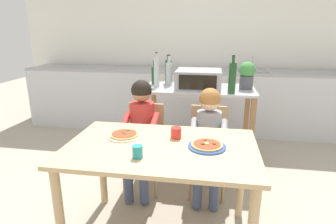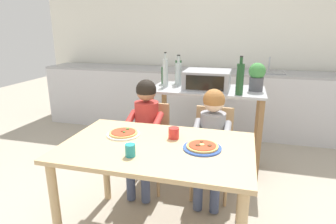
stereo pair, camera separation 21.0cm
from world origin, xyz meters
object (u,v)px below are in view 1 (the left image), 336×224
object	(u,v)px
dining_chair_right	(208,144)
pizza_plate_white	(124,135)
potted_herb_plant	(247,74)
dining_chair_left	(144,140)
pizza_plate_blue_rimmed	(207,146)
kitchen_island_cart	(198,114)
bottle_clear_vinegar	(169,73)
bottle_brown_beer	(232,78)
bottle_slim_sauce	(168,71)
bottle_squat_spirits	(157,72)
child_in_grey_shirt	(209,131)
drinking_cup_teal	(138,152)
drinking_cup_red	(176,133)
dining_table	(161,159)
child_in_red_shirt	(141,125)
bottle_dark_olive_oil	(155,75)
toaster_oven	(199,79)

from	to	relation	value
dining_chair_right	pizza_plate_white	world-z (taller)	dining_chair_right
potted_herb_plant	dining_chair_left	xyz separation A→B (m)	(-0.96, -0.52, -0.57)
potted_herb_plant	pizza_plate_blue_rimmed	size ratio (longest dim) A/B	1.10
pizza_plate_white	kitchen_island_cart	bearing A→B (deg)	66.55
bottle_clear_vinegar	bottle_brown_beer	xyz separation A→B (m)	(0.66, -0.31, 0.02)
bottle_slim_sauce	pizza_plate_blue_rimmed	world-z (taller)	bottle_slim_sauce
bottle_squat_spirits	child_in_grey_shirt	world-z (taller)	bottle_squat_spirits
dining_chair_right	drinking_cup_teal	distance (m)	1.06
drinking_cup_red	drinking_cup_teal	size ratio (longest dim) A/B	1.01
dining_table	child_in_grey_shirt	size ratio (longest dim) A/B	1.30
potted_herb_plant	bottle_slim_sauce	bearing A→B (deg)	167.57
bottle_brown_beer	dining_table	world-z (taller)	bottle_brown_beer
kitchen_island_cart	child_in_red_shirt	bearing A→B (deg)	-127.14
dining_chair_right	child_in_red_shirt	bearing A→B (deg)	-167.89
dining_chair_right	bottle_squat_spirits	bearing A→B (deg)	140.58
bottle_dark_olive_oil	pizza_plate_blue_rimmed	xyz separation A→B (m)	(0.63, -1.33, -0.25)
pizza_plate_blue_rimmed	dining_table	bearing A→B (deg)	-176.30
potted_herb_plant	child_in_grey_shirt	xyz separation A→B (m)	(-0.35, -0.63, -0.41)
bottle_dark_olive_oil	bottle_squat_spirits	bearing A→B (deg)	-70.98
bottle_slim_sauce	pizza_plate_white	bearing A→B (deg)	-95.15
pizza_plate_blue_rimmed	drinking_cup_red	bearing A→B (deg)	149.86
pizza_plate_white	drinking_cup_teal	bearing A→B (deg)	-59.73
drinking_cup_teal	drinking_cup_red	bearing A→B (deg)	62.09
drinking_cup_red	kitchen_island_cart	bearing A→B (deg)	84.68
dining_table	drinking_cup_teal	world-z (taller)	drinking_cup_teal
bottle_clear_vinegar	pizza_plate_white	distance (m)	1.23
dining_chair_right	drinking_cup_red	distance (m)	0.68
bottle_clear_vinegar	child_in_grey_shirt	bearing A→B (deg)	-56.98
bottle_slim_sauce	potted_herb_plant	distance (m)	0.86
toaster_oven	child_in_grey_shirt	bearing A→B (deg)	-77.72
toaster_oven	bottle_brown_beer	distance (m)	0.39
kitchen_island_cart	dining_chair_left	distance (m)	0.71
dining_table	pizza_plate_blue_rimmed	bearing A→B (deg)	3.70
bottle_dark_olive_oil	toaster_oven	bearing A→B (deg)	-16.13
bottle_slim_sauce	child_in_red_shirt	world-z (taller)	bottle_slim_sauce
child_in_red_shirt	drinking_cup_teal	size ratio (longest dim) A/B	13.27
bottle_clear_vinegar	pizza_plate_blue_rimmed	xyz separation A→B (m)	(0.47, -1.29, -0.28)
child_in_red_shirt	drinking_cup_teal	distance (m)	0.82
bottle_clear_vinegar	drinking_cup_teal	bearing A→B (deg)	-88.20
pizza_plate_blue_rimmed	child_in_grey_shirt	bearing A→B (deg)	90.00
potted_herb_plant	pizza_plate_white	distance (m)	1.50
bottle_squat_spirits	dining_chair_right	world-z (taller)	bottle_squat_spirits
toaster_oven	child_in_red_shirt	bearing A→B (deg)	-127.48
bottle_dark_olive_oil	drinking_cup_teal	size ratio (longest dim) A/B	3.31
bottle_dark_olive_oil	dining_table	bearing A→B (deg)	-76.53
bottle_clear_vinegar	dining_table	bearing A→B (deg)	-83.25
bottle_slim_sauce	pizza_plate_white	size ratio (longest dim) A/B	1.31
child_in_grey_shirt	pizza_plate_blue_rimmed	bearing A→B (deg)	-90.00
child_in_grey_shirt	drinking_cup_red	distance (m)	0.52
potted_herb_plant	pizza_plate_blue_rimmed	xyz separation A→B (m)	(-0.35, -1.21, -0.30)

